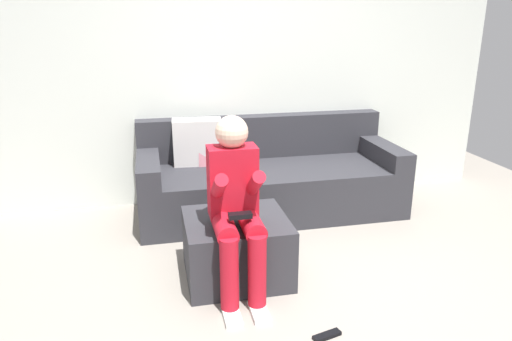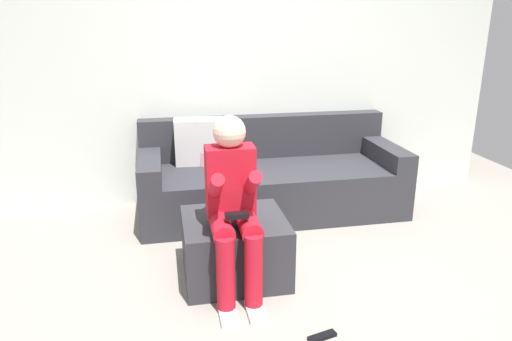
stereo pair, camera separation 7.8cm
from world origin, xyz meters
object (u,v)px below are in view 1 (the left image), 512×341
(couch_sectional, at_px, (267,179))
(remote_near_ottoman, at_px, (327,335))
(ottoman, at_px, (237,248))
(person_seated, at_px, (236,202))

(couch_sectional, relative_size, remote_near_ottoman, 13.75)
(ottoman, bearing_deg, couch_sectional, 66.42)
(couch_sectional, bearing_deg, ottoman, -113.58)
(couch_sectional, relative_size, ottoman, 3.39)
(ottoman, relative_size, remote_near_ottoman, 4.05)
(couch_sectional, distance_m, person_seated, 1.44)
(ottoman, bearing_deg, remote_near_ottoman, -64.37)
(couch_sectional, xyz_separation_m, remote_near_ottoman, (-0.12, -1.88, -0.29))
(couch_sectional, height_order, remote_near_ottoman, couch_sectional)
(couch_sectional, xyz_separation_m, person_seated, (-0.52, -1.30, 0.32))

